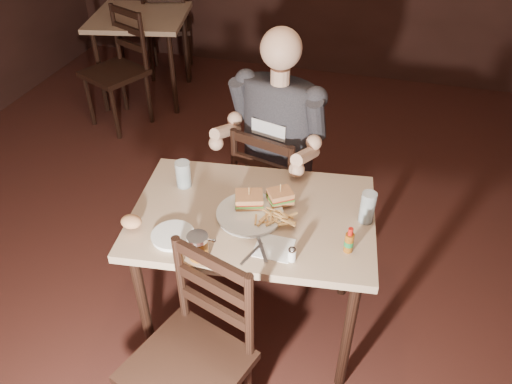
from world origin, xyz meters
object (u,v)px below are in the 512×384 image
(main_table, at_px, (253,229))
(syrup_dispenser, at_px, (198,246))
(bg_chair_far, at_px, (168,26))
(glass_left, at_px, (183,174))
(dinner_plate, at_px, (250,215))
(hot_sauce, at_px, (349,240))
(glass_right, at_px, (368,207))
(diner, at_px, (275,120))
(bg_table, at_px, (140,25))
(side_plate, at_px, (173,236))
(chair_near, at_px, (187,367))
(chair_far, at_px, (277,190))
(bg_chair_near, at_px, (114,72))

(main_table, relative_size, syrup_dispenser, 10.43)
(bg_chair_far, xyz_separation_m, syrup_dispenser, (1.55, -3.17, 0.33))
(glass_left, bearing_deg, dinner_plate, -20.22)
(dinner_plate, distance_m, hot_sauce, 0.46)
(main_table, xyz_separation_m, glass_right, (0.49, 0.08, 0.17))
(bg_chair_far, relative_size, diner, 1.05)
(bg_table, distance_m, side_plate, 2.91)
(bg_table, bearing_deg, glass_right, -45.63)
(chair_near, relative_size, side_plate, 5.12)
(syrup_dispenser, bearing_deg, diner, 76.86)
(chair_near, bearing_deg, dinner_plate, 100.13)
(bg_chair_far, bearing_deg, side_plate, 94.55)
(bg_chair_far, relative_size, hot_sauce, 8.15)
(bg_table, bearing_deg, side_plate, -61.06)
(hot_sauce, relative_size, syrup_dispenser, 1.09)
(bg_table, relative_size, dinner_plate, 3.30)
(bg_chair_far, bearing_deg, chair_near, 94.73)
(bg_table, bearing_deg, main_table, -53.79)
(dinner_plate, bearing_deg, glass_right, 12.30)
(glass_left, xyz_separation_m, side_plate, (0.09, -0.35, -0.06))
(diner, xyz_separation_m, dinner_plate, (0.03, -0.58, -0.15))
(bg_table, height_order, bg_chair_far, bg_chair_far)
(diner, xyz_separation_m, glass_right, (0.52, -0.47, -0.09))
(bg_table, height_order, chair_near, chair_near)
(dinner_plate, relative_size, syrup_dispenser, 2.61)
(chair_far, distance_m, bg_chair_far, 2.80)
(main_table, xyz_separation_m, dinner_plate, (-0.01, -0.03, 0.10))
(main_table, bearing_deg, diner, 93.91)
(syrup_dispenser, relative_size, side_plate, 0.62)
(glass_left, height_order, glass_right, glass_right)
(bg_table, xyz_separation_m, side_plate, (1.41, -2.55, 0.10))
(chair_far, xyz_separation_m, glass_left, (-0.35, -0.49, 0.39))
(side_plate, bearing_deg, main_table, 41.22)
(dinner_plate, height_order, glass_right, glass_right)
(dinner_plate, bearing_deg, bg_table, 125.79)
(main_table, bearing_deg, dinner_plate, -105.38)
(hot_sauce, bearing_deg, glass_right, 76.45)
(glass_right, bearing_deg, syrup_dispenser, -147.20)
(main_table, distance_m, dinner_plate, 0.11)
(bg_chair_far, height_order, diner, diner)
(bg_chair_far, height_order, bg_chair_near, bg_chair_far)
(syrup_dispenser, bearing_deg, bg_table, 113.78)
(main_table, bearing_deg, bg_chair_near, 133.89)
(main_table, distance_m, glass_left, 0.42)
(hot_sauce, bearing_deg, bg_chair_near, 138.48)
(bg_chair_near, bearing_deg, glass_right, -12.84)
(chair_far, height_order, glass_left, glass_left)
(chair_far, xyz_separation_m, diner, (-0.01, -0.05, 0.48))
(diner, bearing_deg, hot_sauce, -40.37)
(glass_right, xyz_separation_m, hot_sauce, (-0.05, -0.21, -0.01))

